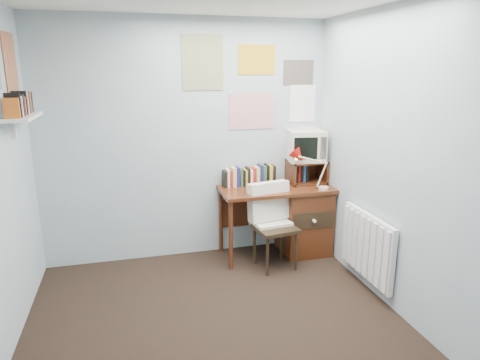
% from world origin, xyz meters
% --- Properties ---
extents(ground, '(3.50, 3.50, 0.00)m').
position_xyz_m(ground, '(0.00, 0.00, 0.00)').
color(ground, black).
rests_on(ground, ground).
extents(back_wall, '(3.00, 0.02, 2.50)m').
position_xyz_m(back_wall, '(0.00, 1.75, 1.25)').
color(back_wall, '#A6B7BE').
rests_on(back_wall, ground).
extents(right_wall, '(0.02, 3.50, 2.50)m').
position_xyz_m(right_wall, '(1.50, 0.00, 1.25)').
color(right_wall, '#A6B7BE').
rests_on(right_wall, ground).
extents(desk, '(1.20, 0.55, 0.76)m').
position_xyz_m(desk, '(1.17, 1.48, 0.41)').
color(desk, '#512512').
rests_on(desk, ground).
extents(desk_chair, '(0.49, 0.47, 0.84)m').
position_xyz_m(desk_chair, '(0.79, 1.17, 0.42)').
color(desk_chair, black).
rests_on(desk_chair, ground).
extents(desk_lamp, '(0.32, 0.29, 0.38)m').
position_xyz_m(desk_lamp, '(1.36, 1.29, 0.95)').
color(desk_lamp, '#B7130C').
rests_on(desk_lamp, desk).
extents(tv_riser, '(0.40, 0.30, 0.25)m').
position_xyz_m(tv_riser, '(1.29, 1.59, 0.89)').
color(tv_riser, '#512512').
rests_on(tv_riser, desk).
extents(crt_tv, '(0.43, 0.41, 0.36)m').
position_xyz_m(crt_tv, '(1.28, 1.61, 1.19)').
color(crt_tv, beige).
rests_on(crt_tv, tv_riser).
extents(book_row, '(0.60, 0.14, 0.22)m').
position_xyz_m(book_row, '(0.66, 1.66, 0.87)').
color(book_row, '#512512').
rests_on(book_row, desk).
extents(radiator, '(0.09, 0.80, 0.60)m').
position_xyz_m(radiator, '(1.46, 0.55, 0.42)').
color(radiator, white).
rests_on(radiator, right_wall).
extents(wall_shelf, '(0.20, 0.62, 0.24)m').
position_xyz_m(wall_shelf, '(-1.40, 1.10, 1.62)').
color(wall_shelf, white).
rests_on(wall_shelf, left_wall).
extents(posters_back, '(1.20, 0.01, 0.90)m').
position_xyz_m(posters_back, '(0.70, 1.74, 1.85)').
color(posters_back, white).
rests_on(posters_back, back_wall).
extents(posters_left, '(0.01, 0.70, 0.60)m').
position_xyz_m(posters_left, '(-1.49, 1.10, 2.00)').
color(posters_left, white).
rests_on(posters_left, left_wall).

